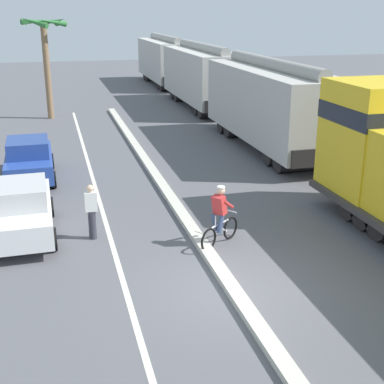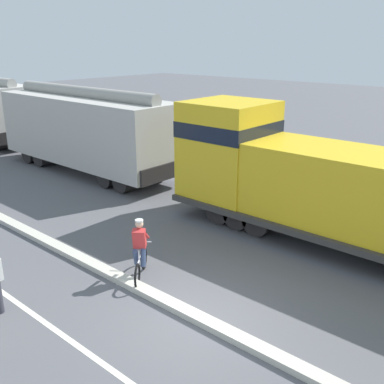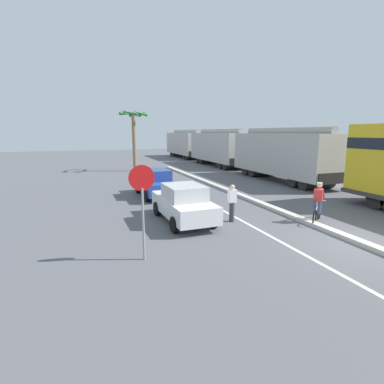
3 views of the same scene
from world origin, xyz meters
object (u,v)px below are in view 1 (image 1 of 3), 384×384
parked_car_white (21,209)px  cyclist (220,218)px  palm_tree_near (45,42)px  hopper_car_middle (202,76)px  pedestrian_by_cars (91,211)px  hopper_car_trailing (165,60)px  parked_car_blue (29,159)px  hopper_car_lead (271,105)px

parked_car_white → cyclist: (5.32, -2.10, 0.00)m
cyclist → palm_tree_near: (-4.28, 20.03, 3.65)m
hopper_car_middle → pedestrian_by_cars: 21.96m
hopper_car_trailing → hopper_car_middle: bearing=-90.0°
palm_tree_near → pedestrian_by_cars: (0.90, -18.67, -3.62)m
parked_car_blue → pedestrian_by_cars: 6.53m
palm_tree_near → pedestrian_by_cars: bearing=-87.2°
parked_car_blue → cyclist: size_ratio=2.46×
hopper_car_trailing → cyclist: (-5.54, -32.99, -1.26)m
hopper_car_lead → pedestrian_by_cars: (-8.92, -8.43, -1.23)m
hopper_car_lead → parked_car_blue: bearing=-168.6°
hopper_car_trailing → pedestrian_by_cars: (-8.92, -31.63, -1.23)m
hopper_car_lead → palm_tree_near: bearing=133.8°
hopper_car_middle → parked_car_white: hopper_car_middle is taller
parked_car_blue → cyclist: (5.22, -7.62, 0.00)m
hopper_car_middle → cyclist: bearing=-104.5°
hopper_car_lead → palm_tree_near: size_ratio=1.79×
hopper_car_middle → parked_car_blue: (-10.76, -13.77, -1.26)m
parked_car_blue → hopper_car_lead: bearing=11.4°
cyclist → palm_tree_near: size_ratio=0.29×
hopper_car_middle → hopper_car_trailing: same height
hopper_car_trailing → palm_tree_near: palm_tree_near is taller
parked_car_blue → palm_tree_near: palm_tree_near is taller
hopper_car_trailing → parked_car_blue: 27.58m
hopper_car_middle → cyclist: size_ratio=6.18×
cyclist → palm_tree_near: palm_tree_near is taller
hopper_car_lead → parked_car_white: hopper_car_lead is taller
hopper_car_lead → palm_tree_near: (-9.82, 10.24, 2.39)m
cyclist → pedestrian_by_cars: cyclist is taller
parked_car_white → parked_car_blue: same height
hopper_car_middle → parked_car_blue: bearing=-128.0°
parked_car_blue → pedestrian_by_cars: bearing=-73.6°
pedestrian_by_cars → parked_car_white: bearing=159.0°
pedestrian_by_cars → palm_tree_near: bearing=92.8°
hopper_car_middle → hopper_car_trailing: bearing=90.0°
hopper_car_middle → parked_car_white: size_ratio=2.51×
parked_car_white → pedestrian_by_cars: bearing=-21.0°
hopper_car_middle → pedestrian_by_cars: hopper_car_middle is taller
hopper_car_lead → cyclist: 11.32m
parked_car_white → hopper_car_middle: bearing=60.6°
palm_tree_near → parked_car_white: bearing=-93.3°
hopper_car_lead → hopper_car_middle: (0.00, 11.60, 0.00)m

